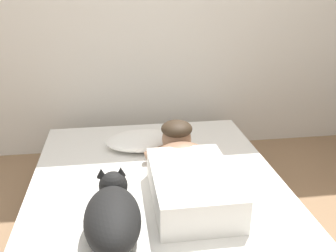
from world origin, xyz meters
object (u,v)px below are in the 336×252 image
pillow (143,141)px  coffee_cup (182,153)px  dog (113,214)px  bed (159,210)px  person_lying (187,172)px  cell_phone (182,196)px

pillow → coffee_cup: (0.24, -0.20, -0.02)m
pillow → dog: dog is taller
bed → dog: size_ratio=3.55×
person_lying → cell_phone: (-0.05, -0.08, -0.10)m
coffee_cup → person_lying: bearing=-95.8°
dog → coffee_cup: bearing=57.6°
bed → cell_phone: 0.23m
bed → dog: dog is taller
dog → cell_phone: 0.47m
bed → coffee_cup: (0.20, 0.34, 0.19)m
dog → cell_phone: bearing=35.4°
person_lying → cell_phone: 0.14m
person_lying → dog: size_ratio=1.60×
coffee_cup → pillow: bearing=139.2°
bed → coffee_cup: bearing=59.8°
bed → pillow: (-0.04, 0.54, 0.21)m
pillow → dog: (-0.22, -0.93, 0.05)m
cell_phone → pillow: bearing=103.1°
pillow → dog: size_ratio=0.90×
dog → bed: bearing=55.7°
bed → person_lying: 0.31m
bed → pillow: size_ratio=3.93×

